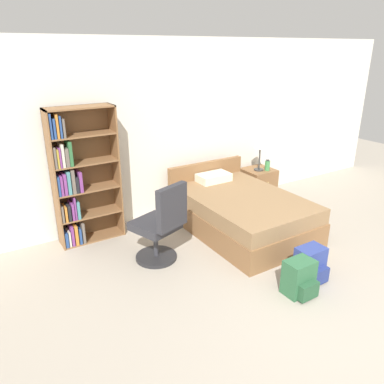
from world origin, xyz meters
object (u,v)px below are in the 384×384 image
at_px(office_chair, 161,226).
at_px(backpack_green, 300,278).
at_px(bed, 240,211).
at_px(water_bottle, 267,165).
at_px(table_lamp, 260,145).
at_px(nightstand, 258,184).
at_px(bookshelf, 78,180).
at_px(backpack_blue, 311,265).

bearing_deg(office_chair, backpack_green, -55.30).
distance_m(bed, water_bottle, 1.28).
height_order(office_chair, backpack_green, office_chair).
xyz_separation_m(bed, table_lamp, (0.96, 0.71, 0.69)).
distance_m(office_chair, nightstand, 2.51).
relative_size(bookshelf, backpack_blue, 4.57).
height_order(nightstand, table_lamp, table_lamp).
bearing_deg(water_bottle, table_lamp, 143.65).
bearing_deg(nightstand, water_bottle, -56.96).
xyz_separation_m(bookshelf, nightstand, (2.98, -0.12, -0.60)).
xyz_separation_m(table_lamp, water_bottle, (0.11, -0.08, -0.34)).
bearing_deg(water_bottle, nightstand, 123.04).
xyz_separation_m(bookshelf, table_lamp, (2.94, -0.15, 0.10)).
distance_m(bed, nightstand, 1.24).
relative_size(table_lamp, backpack_blue, 1.39).
distance_m(bookshelf, water_bottle, 3.07).
xyz_separation_m(nightstand, table_lamp, (-0.03, -0.04, 0.70)).
distance_m(office_chair, backpack_green, 1.66).
xyz_separation_m(table_lamp, backpack_blue, (-1.06, -2.11, -0.78)).
xyz_separation_m(bookshelf, office_chair, (0.65, -1.03, -0.40)).
bearing_deg(office_chair, bed, 7.51).
height_order(nightstand, water_bottle, water_bottle).
xyz_separation_m(bed, water_bottle, (1.07, 0.62, 0.35)).
bearing_deg(bed, table_lamp, 36.40).
relative_size(nightstand, backpack_green, 1.39).
relative_size(bed, nightstand, 3.58).
height_order(bookshelf, water_bottle, bookshelf).
bearing_deg(office_chair, table_lamp, 21.00).
bearing_deg(backpack_blue, table_lamp, 63.25).
xyz_separation_m(table_lamp, backpack_green, (-1.37, -2.23, -0.78)).
distance_m(table_lamp, backpack_green, 2.73).
bearing_deg(nightstand, table_lamp, -134.52).
distance_m(nightstand, water_bottle, 0.38).
height_order(bookshelf, table_lamp, bookshelf).
relative_size(bed, backpack_blue, 4.93).
bearing_deg(water_bottle, office_chair, -161.62).
xyz_separation_m(office_chair, nightstand, (2.33, 0.92, -0.20)).
bearing_deg(bed, nightstand, 36.77).
relative_size(bed, office_chair, 1.89).
distance_m(bed, office_chair, 1.37).
distance_m(nightstand, table_lamp, 0.70).
height_order(water_bottle, backpack_blue, water_bottle).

